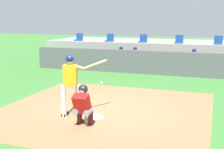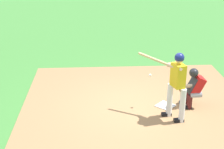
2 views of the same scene
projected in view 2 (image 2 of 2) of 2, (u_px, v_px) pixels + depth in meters
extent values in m
plane|color=#428438|center=(137.00, 107.00, 9.26)|extent=(80.00, 80.00, 0.00)
cube|color=#9E754C|center=(137.00, 107.00, 9.26)|extent=(6.40, 6.40, 0.01)
cube|color=white|center=(165.00, 106.00, 9.30)|extent=(0.62, 0.62, 0.02)
cylinder|color=silver|center=(182.00, 106.00, 8.34)|extent=(0.15, 0.15, 0.92)
cylinder|color=silver|center=(170.00, 100.00, 8.64)|extent=(0.15, 0.15, 0.92)
cube|color=gold|center=(178.00, 75.00, 8.21)|extent=(0.43, 0.34, 0.60)
sphere|color=tan|center=(179.00, 59.00, 8.04)|extent=(0.21, 0.21, 0.21)
sphere|color=navy|center=(179.00, 58.00, 8.03)|extent=(0.24, 0.24, 0.24)
cylinder|color=tan|center=(174.00, 67.00, 8.18)|extent=(0.56, 0.30, 0.18)
cylinder|color=tan|center=(172.00, 64.00, 8.36)|extent=(0.22, 0.27, 0.17)
cylinder|color=tan|center=(153.00, 59.00, 8.58)|extent=(0.52, 0.74, 0.24)
cube|color=black|center=(179.00, 120.00, 8.49)|extent=(0.13, 0.26, 0.09)
cube|color=black|center=(166.00, 114.00, 8.79)|extent=(0.13, 0.26, 0.09)
cylinder|color=gray|center=(196.00, 95.00, 9.03)|extent=(0.18, 0.33, 0.16)
cylinder|color=#4C1919|center=(190.00, 102.00, 9.10)|extent=(0.14, 0.14, 0.42)
cube|color=black|center=(187.00, 108.00, 9.16)|extent=(0.12, 0.25, 0.08)
cylinder|color=gray|center=(192.00, 90.00, 9.33)|extent=(0.18, 0.33, 0.16)
cylinder|color=#4C1919|center=(186.00, 97.00, 9.39)|extent=(0.14, 0.14, 0.42)
cube|color=black|center=(183.00, 102.00, 9.45)|extent=(0.12, 0.25, 0.08)
cube|color=red|center=(196.00, 85.00, 9.10)|extent=(0.42, 0.46, 0.57)
cube|color=#2D2D33|center=(192.00, 85.00, 9.09)|extent=(0.39, 0.27, 0.45)
sphere|color=beige|center=(194.00, 73.00, 8.97)|extent=(0.21, 0.21, 0.21)
sphere|color=#232328|center=(194.00, 73.00, 8.96)|extent=(0.25, 0.25, 0.25)
cylinder|color=beige|center=(189.00, 86.00, 9.04)|extent=(0.12, 0.45, 0.10)
ellipsoid|color=brown|center=(181.00, 87.00, 8.98)|extent=(0.29, 0.13, 0.30)
sphere|color=white|center=(150.00, 75.00, 8.97)|extent=(0.07, 0.07, 0.07)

